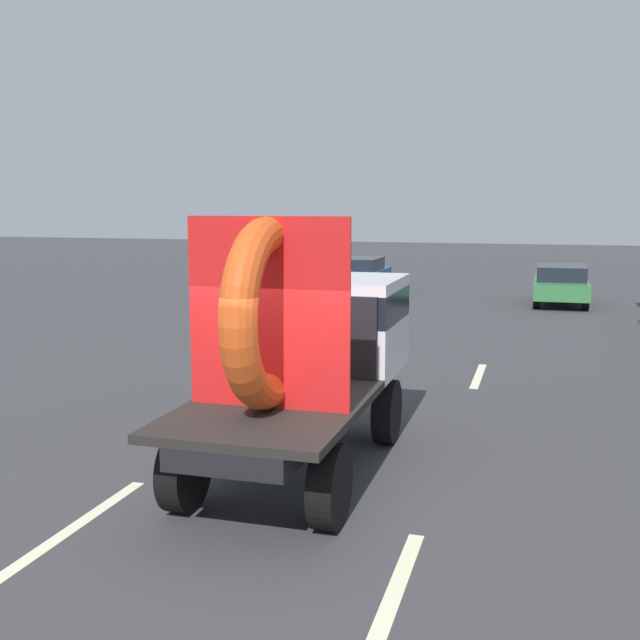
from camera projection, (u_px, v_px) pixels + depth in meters
ground_plane at (284, 498)px, 8.95m from camera, size 120.00×120.00×0.00m
flatbed_truck at (312, 342)px, 10.18m from camera, size 2.02×4.91×3.30m
distant_sedan at (561, 283)px, 26.17m from camera, size 1.77×4.13×1.35m
lane_dash_left_near at (70, 530)px, 8.06m from camera, size 0.16×2.90×0.01m
lane_dash_left_far at (304, 370)px, 15.88m from camera, size 0.16×2.69×0.01m
lane_dash_right_near at (399, 581)px, 6.98m from camera, size 0.16×2.03×0.01m
lane_dash_right_far at (478, 376)px, 15.31m from camera, size 0.16×2.28×0.01m
oncoming_car at (360, 273)px, 30.15m from camera, size 1.74×4.06×1.33m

